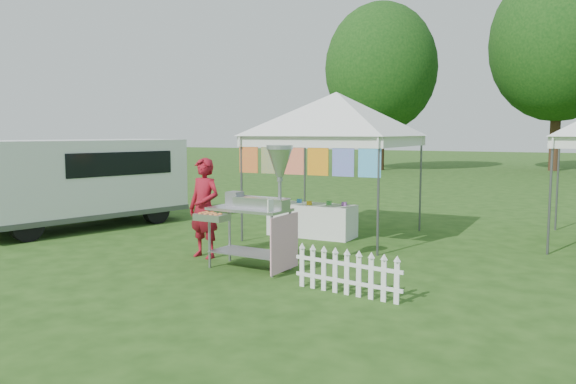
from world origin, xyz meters
The scene contains 9 objects.
ground centered at (0.00, 0.00, 0.00)m, with size 120.00×120.00×0.00m, color #214413.
canopy_main centered at (0.00, 3.49, 2.99)m, with size 4.24×4.24×3.45m.
tree_left centered at (-6.00, 24.00, 5.83)m, with size 6.40×6.40×9.53m.
tree_mid centered at (3.00, 28.00, 7.14)m, with size 7.60×7.60×11.52m.
donut_cart centered at (0.14, 0.17, 1.16)m, with size 1.46×0.93×1.98m.
vendor centered at (-1.20, 0.53, 0.87)m, with size 0.63×0.42×1.73m, color maroon.
cargo_van centered at (-5.58, 1.82, 1.08)m, with size 3.05×5.13×2.00m.
picket_fence centered at (1.86, -0.44, 0.29)m, with size 1.61×0.23×0.56m.
display_table centered at (-0.41, 3.22, 0.34)m, with size 1.80×0.70×0.68m, color white.
Camera 1 is at (4.60, -7.29, 2.17)m, focal length 35.00 mm.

